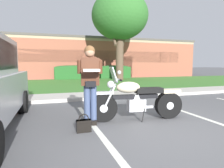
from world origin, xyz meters
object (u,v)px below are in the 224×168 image
handbag (84,125)px  hedge_center_left (115,72)px  motorcycle (140,99)px  shade_tree (120,16)px  rider_person (90,78)px  brick_building (69,59)px  hedge_left (73,72)px

handbag → hedge_center_left: size_ratio=0.13×
motorcycle → handbag: (-1.41, -0.43, -0.34)m
motorcycle → handbag: 1.51m
shade_tree → rider_person: bearing=-113.1°
rider_person → hedge_center_left: (4.80, 12.73, -0.36)m
handbag → brick_building: brick_building is taller
hedge_center_left → motorcycle: bearing=-105.8°
motorcycle → hedge_center_left: (3.61, 12.73, 0.16)m
motorcycle → brick_building: (-0.02, 18.75, 1.50)m
shade_tree → brick_building: (-3.29, 8.26, -3.11)m
hedge_left → brick_building: bearing=88.1°
shade_tree → hedge_left: shade_tree is taller
shade_tree → hedge_center_left: 4.98m
motorcycle → hedge_left: motorcycle is taller
hedge_center_left → handbag: bearing=-110.9°
shade_tree → hedge_left: size_ratio=2.22×
rider_person → hedge_center_left: 13.61m
hedge_center_left → brick_building: 7.16m
motorcycle → hedge_left: 12.73m
hedge_left → motorcycle: bearing=-89.0°
hedge_center_left → rider_person: bearing=-110.6°
hedge_left → hedge_center_left: size_ratio=1.11×
rider_person → hedge_left: (0.97, 12.73, -0.36)m
brick_building → handbag: bearing=-94.1°
handbag → hedge_center_left: bearing=69.1°
shade_tree → hedge_left: (-3.49, 2.24, -4.44)m
motorcycle → rider_person: rider_person is taller
motorcycle → handbag: motorcycle is taller
rider_person → shade_tree: shade_tree is taller
hedge_center_left → hedge_left: bearing=180.0°
motorcycle → hedge_center_left: 13.23m
rider_person → handbag: 0.98m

